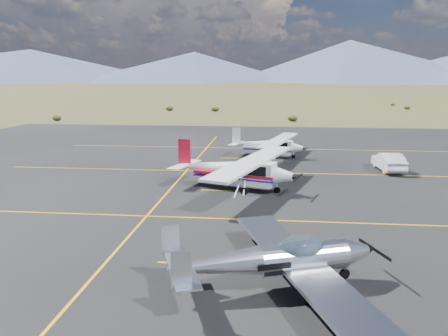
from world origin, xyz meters
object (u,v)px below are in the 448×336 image
(sedan, at_px, (389,162))
(aircraft_cessna, at_px, (235,169))
(aircraft_plain, at_px, (268,145))
(aircraft_low_wing, at_px, (279,259))

(sedan, bearing_deg, aircraft_cessna, 27.35)
(aircraft_plain, relative_size, sedan, 2.30)
(aircraft_cessna, height_order, aircraft_plain, aircraft_cessna)
(aircraft_cessna, distance_m, sedan, 13.04)
(aircraft_low_wing, distance_m, aircraft_plain, 24.60)
(aircraft_cessna, bearing_deg, sedan, 48.43)
(aircraft_cessna, distance_m, aircraft_plain, 11.68)
(aircraft_cessna, bearing_deg, aircraft_plain, 97.66)
(aircraft_low_wing, relative_size, aircraft_cessna, 0.84)
(aircraft_plain, bearing_deg, aircraft_cessna, -85.28)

